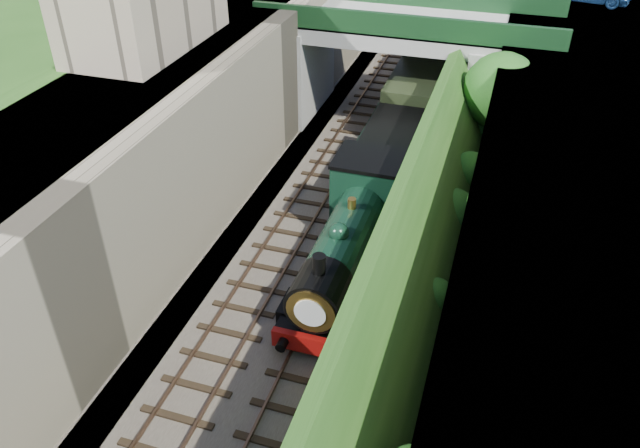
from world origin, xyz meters
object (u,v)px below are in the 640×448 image
(tree, at_px, (503,93))
(road_bridge, at_px, (417,59))
(locomotive, at_px, (350,240))
(tender, at_px, (390,159))

(tree, bearing_deg, road_bridge, 135.55)
(tree, xyz_separation_m, locomotive, (-4.71, -9.90, -2.75))
(tender, bearing_deg, tree, 28.34)
(road_bridge, distance_m, locomotive, 14.94)
(tree, relative_size, tender, 1.10)
(tree, height_order, locomotive, tree)
(tree, height_order, tender, tree)
(tree, distance_m, tender, 6.15)
(locomotive, height_order, tender, locomotive)
(locomotive, distance_m, tender, 7.37)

